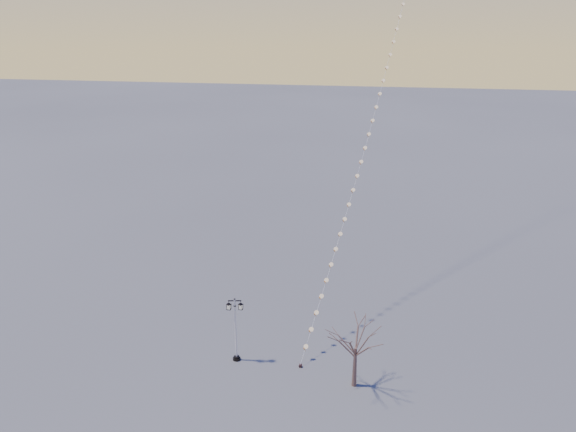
# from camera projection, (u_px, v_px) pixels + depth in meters

# --- Properties ---
(ground) EXTENTS (300.00, 300.00, 0.00)m
(ground) POSITION_uv_depth(u_px,v_px,m) (263.00, 363.00, 35.21)
(ground) COLOR #525252
(ground) RESTS_ON ground
(street_lamp) EXTENTS (1.08, 0.51, 4.30)m
(street_lamp) POSITION_uv_depth(u_px,v_px,m) (236.00, 326.00, 34.75)
(street_lamp) COLOR black
(street_lamp) RESTS_ON ground
(bare_tree) EXTENTS (2.77, 2.77, 4.59)m
(bare_tree) POSITION_uv_depth(u_px,v_px,m) (356.00, 338.00, 32.01)
(bare_tree) COLOR brown
(bare_tree) RESTS_ON ground
(kite_train) EXTENTS (8.29, 34.61, 34.96)m
(kite_train) POSITION_uv_depth(u_px,v_px,m) (385.00, 57.00, 44.16)
(kite_train) COLOR black
(kite_train) RESTS_ON ground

